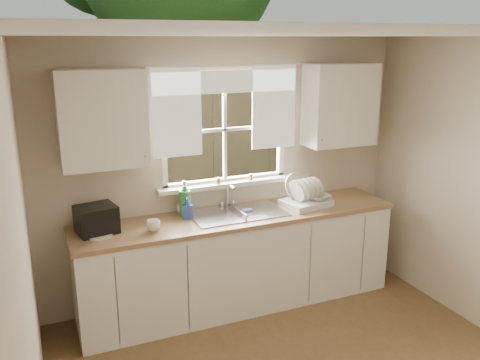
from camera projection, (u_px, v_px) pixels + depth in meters
name	position (u px, v px, depth m)	size (l,w,h in m)	color
room_walls	(352.00, 253.00, 3.06)	(3.62, 4.02, 2.50)	beige
ceiling	(359.00, 35.00, 2.78)	(3.60, 4.00, 0.02)	silver
window	(225.00, 147.00, 4.82)	(1.38, 0.16, 1.06)	white
curtains	(227.00, 100.00, 4.66)	(1.50, 0.03, 0.81)	white
base_cabinets	(239.00, 262.00, 4.82)	(3.00, 0.62, 0.87)	white
countertop	(239.00, 217.00, 4.70)	(3.04, 0.65, 0.04)	#937049
upper_cabinet_left	(102.00, 119.00, 4.13)	(0.70, 0.33, 0.80)	white
upper_cabinet_right	(340.00, 105.00, 5.00)	(0.70, 0.33, 0.80)	white
wall_outlet	(305.00, 179.00, 5.25)	(0.08, 0.01, 0.12)	beige
sill_jars	(235.00, 179.00, 4.88)	(0.38, 0.04, 0.06)	brown
sink	(237.00, 221.00, 4.74)	(0.88, 0.52, 0.40)	#B7B7BC
dish_rack	(305.00, 198.00, 4.93)	(0.49, 0.40, 0.31)	silver
bowl	(319.00, 197.00, 4.93)	(0.20, 0.20, 0.05)	silver
soap_bottle_a	(185.00, 198.00, 4.63)	(0.13, 0.13, 0.33)	green
soap_bottle_b	(188.00, 208.00, 4.58)	(0.09, 0.09, 0.20)	#2E48AF
soap_bottle_c	(184.00, 205.00, 4.67)	(0.15, 0.15, 0.19)	beige
saucer	(100.00, 236.00, 4.17)	(0.20, 0.20, 0.01)	beige
cup	(153.00, 225.00, 4.29)	(0.12, 0.12, 0.09)	white
black_appliance	(96.00, 219.00, 4.24)	(0.32, 0.27, 0.23)	black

